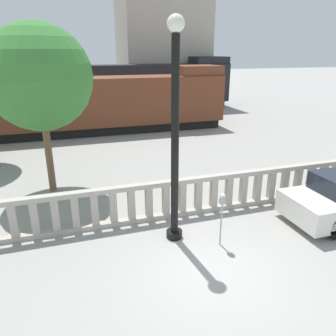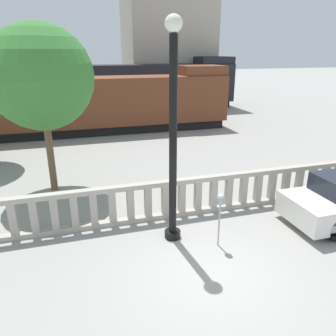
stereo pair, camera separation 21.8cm
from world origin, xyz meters
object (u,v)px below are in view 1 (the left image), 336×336
Objects in this scene: parking_meter at (222,204)px; train_near at (80,105)px; lamppost at (175,132)px; train_far at (81,88)px; tree_right at (39,78)px.

parking_meter is 0.08× the size of train_near.
train_far is (-0.92, 20.62, -1.01)m from lamppost.
tree_right reaches higher than lamppost.
parking_meter is (1.03, -0.72, -1.78)m from lamppost.
train_near is (-2.57, 13.76, 0.58)m from parking_meter.
train_near is at bearing -94.63° from train_far.
train_far is 16.49m from tree_right.
train_near is at bearing 96.71° from lamppost.
lamppost is at bearing 145.23° from parking_meter.
lamppost is 0.22× the size of train_far.
lamppost is 13.19m from train_near.
lamppost is at bearing -54.02° from tree_right.
lamppost is at bearing -83.29° from train_near.
parking_meter is at bearing -84.76° from train_far.
lamppost reaches higher than train_far.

